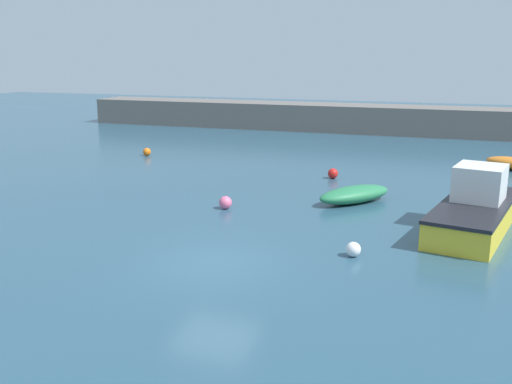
% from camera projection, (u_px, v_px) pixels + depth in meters
% --- Properties ---
extents(ground_plane, '(120.00, 120.00, 0.20)m').
position_uv_depth(ground_plane, '(214.00, 266.00, 16.74)').
color(ground_plane, '#284C60').
extents(harbor_breakwater, '(46.96, 3.74, 2.07)m').
position_uv_depth(harbor_breakwater, '(369.00, 119.00, 44.24)').
color(harbor_breakwater, '#66605B').
rests_on(harbor_breakwater, ground_plane).
extents(rowboat_white_midwater, '(3.18, 3.53, 0.69)m').
position_uv_depth(rowboat_white_midwater, '(355.00, 194.00, 23.39)').
color(rowboat_white_midwater, '#287A4C').
rests_on(rowboat_white_midwater, ground_plane).
extents(cabin_cruiser_white, '(3.36, 6.62, 2.21)m').
position_uv_depth(cabin_cruiser_white, '(475.00, 209.00, 19.70)').
color(cabin_cruiser_white, yellow).
rests_on(cabin_cruiser_white, ground_plane).
extents(mooring_buoy_white, '(0.46, 0.46, 0.46)m').
position_uv_depth(mooring_buoy_white, '(353.00, 249.00, 17.17)').
color(mooring_buoy_white, white).
rests_on(mooring_buoy_white, ground_plane).
extents(mooring_buoy_orange, '(0.47, 0.47, 0.47)m').
position_uv_depth(mooring_buoy_orange, '(147.00, 152.00, 34.14)').
color(mooring_buoy_orange, orange).
rests_on(mooring_buoy_orange, ground_plane).
extents(mooring_buoy_red, '(0.50, 0.50, 0.50)m').
position_uv_depth(mooring_buoy_red, '(333.00, 173.00, 27.92)').
color(mooring_buoy_red, red).
rests_on(mooring_buoy_red, ground_plane).
extents(mooring_buoy_pink, '(0.51, 0.51, 0.51)m').
position_uv_depth(mooring_buoy_pink, '(225.00, 203.00, 22.46)').
color(mooring_buoy_pink, '#EA668C').
rests_on(mooring_buoy_pink, ground_plane).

